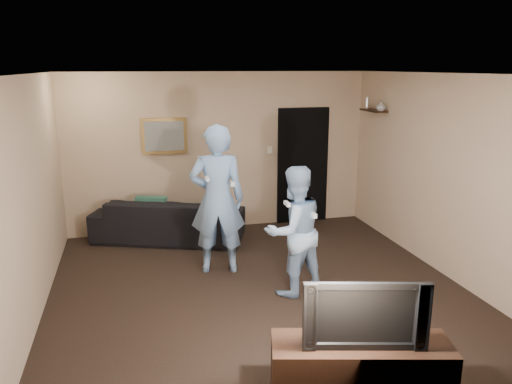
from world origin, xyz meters
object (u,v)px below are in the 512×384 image
object	(u,v)px
television	(364,311)
sofa	(169,219)
wii_player_left	(217,200)
tv_console	(360,371)
wii_player_right	(294,231)

from	to	relation	value
television	sofa	bearing A→B (deg)	119.83
television	wii_player_left	distance (m)	3.02
tv_console	wii_player_right	bearing A→B (deg)	101.66
tv_console	television	world-z (taller)	television
tv_console	wii_player_right	distance (m)	2.11
sofa	tv_console	world-z (taller)	sofa
wii_player_left	wii_player_right	bearing A→B (deg)	-49.84
wii_player_left	wii_player_right	world-z (taller)	wii_player_left
sofa	tv_console	xyz separation A→B (m)	(1.20, -4.35, -0.09)
sofa	tv_console	size ratio (longest dim) A/B	1.59
tv_console	wii_player_left	distance (m)	3.10
sofa	wii_player_left	size ratio (longest dim) A/B	1.17
tv_console	television	size ratio (longest dim) A/B	1.47
tv_console	wii_player_right	size ratio (longest dim) A/B	0.93
sofa	television	xyz separation A→B (m)	(1.20, -4.35, 0.46)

